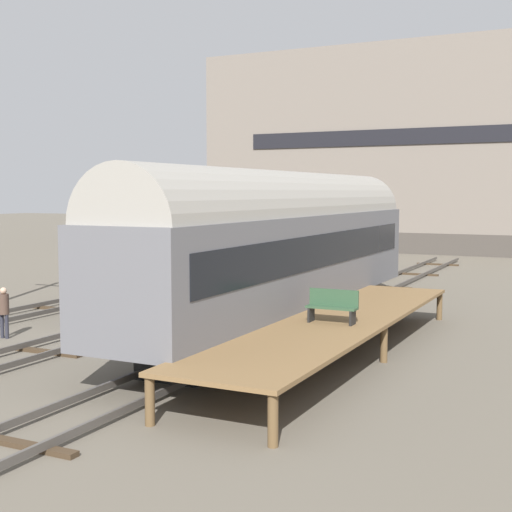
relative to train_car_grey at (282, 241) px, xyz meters
name	(u,v)px	position (x,y,z in m)	size (l,w,h in m)	color
ground_plane	(109,335)	(-4.95, -2.78, -3.03)	(200.00, 200.00, 0.00)	#60594C
track_middle	(109,330)	(-4.95, -2.78, -2.89)	(2.60, 60.00, 0.26)	#4C4742
track_right	(244,345)	(0.00, -2.78, -2.89)	(2.60, 60.00, 0.26)	#4C4742
train_car_grey	(282,241)	(0.00, 0.00, 0.00)	(3.03, 17.91, 5.32)	black
train_car_navy	(236,233)	(-4.95, 6.14, -0.15)	(3.14, 17.71, 5.11)	black
station_platform	(337,322)	(2.82, -2.53, -2.01)	(3.00, 14.74, 1.10)	brown
bench	(333,305)	(2.91, -3.17, -1.45)	(1.40, 0.40, 0.91)	#2D4C33
person_worker	(4,308)	(-7.55, -4.72, -2.05)	(0.32, 0.32, 1.63)	#282833
warehouse_building	(399,152)	(-6.26, 37.79, 4.90)	(29.68, 12.66, 15.86)	#46403A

